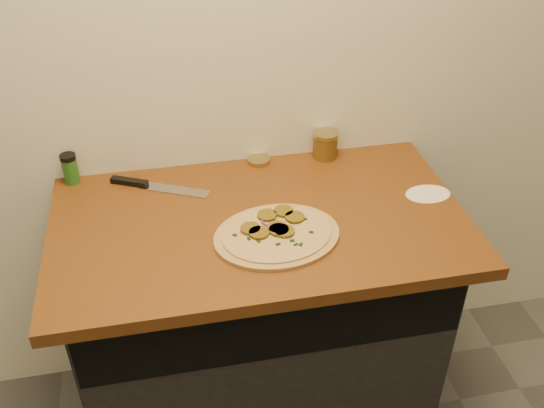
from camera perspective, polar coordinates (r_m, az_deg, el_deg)
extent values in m
cube|color=silver|center=(1.84, -3.35, 16.32)|extent=(4.00, 0.02, 2.70)
cube|color=black|center=(2.09, -1.22, -11.14)|extent=(1.10, 0.60, 0.86)
cube|color=brown|center=(1.77, -1.22, -1.75)|extent=(1.20, 0.70, 0.04)
cylinder|color=tan|center=(1.68, 0.46, -3.00)|extent=(0.39, 0.39, 0.01)
cylinder|color=#F5E8A1|center=(1.67, 0.46, -2.79)|extent=(0.34, 0.34, 0.00)
cylinder|color=brown|center=(1.73, -0.47, -1.06)|extent=(0.06, 0.06, 0.01)
cylinder|color=brown|center=(1.67, -1.23, -2.74)|extent=(0.06, 0.06, 0.01)
cylinder|color=brown|center=(1.75, 1.11, -0.67)|extent=(0.06, 0.06, 0.01)
cylinder|color=brown|center=(1.68, 0.65, -2.47)|extent=(0.06, 0.06, 0.01)
cylinder|color=brown|center=(1.68, -2.05, -2.33)|extent=(0.06, 0.06, 0.01)
cylinder|color=brown|center=(1.67, 1.19, -2.60)|extent=(0.06, 0.06, 0.01)
cylinder|color=brown|center=(1.73, 2.16, -1.25)|extent=(0.06, 0.06, 0.01)
cylinder|color=brown|center=(1.68, 0.49, -2.24)|extent=(0.06, 0.06, 0.01)
torus|color=#6E2963|center=(1.71, -0.27, -1.61)|extent=(0.05, 0.05, 0.01)
torus|color=#6E2963|center=(1.67, -0.88, -2.57)|extent=(0.05, 0.05, 0.01)
cube|color=black|center=(1.65, -2.21, -3.28)|extent=(0.01, 0.01, 0.00)
cube|color=black|center=(1.71, 1.86, -1.73)|extent=(0.01, 0.02, 0.00)
cube|color=black|center=(1.67, -3.52, -2.94)|extent=(0.01, 0.01, 0.00)
cube|color=black|center=(1.68, 1.33, -2.54)|extent=(0.02, 0.01, 0.00)
cube|color=black|center=(1.63, 2.75, -3.81)|extent=(0.01, 0.02, 0.00)
cube|color=black|center=(1.74, 1.80, -1.08)|extent=(0.02, 0.01, 0.00)
cube|color=black|center=(1.63, 0.58, -3.81)|extent=(0.01, 0.01, 0.00)
cube|color=black|center=(1.72, 3.11, -1.42)|extent=(0.01, 0.01, 0.00)
cube|color=black|center=(1.63, 2.28, -3.82)|extent=(0.01, 0.01, 0.00)
cube|color=black|center=(1.64, -1.29, -3.51)|extent=(0.01, 0.01, 0.00)
cube|color=black|center=(1.64, 1.91, -3.46)|extent=(0.01, 0.01, 0.00)
cube|color=black|center=(1.69, 1.57, -2.19)|extent=(0.01, 0.02, 0.00)
cube|color=black|center=(1.68, -2.28, -2.51)|extent=(0.01, 0.01, 0.00)
cube|color=black|center=(1.68, 3.71, -2.66)|extent=(0.02, 0.01, 0.00)
cube|color=#B7BAC1|center=(1.89, -9.17, 1.31)|extent=(0.22, 0.13, 0.01)
cube|color=black|center=(1.95, -13.28, 2.05)|extent=(0.12, 0.07, 0.02)
cylinder|color=tan|center=(2.01, -1.27, 4.14)|extent=(0.09, 0.09, 0.02)
cylinder|color=maroon|center=(2.03, 5.02, 5.44)|extent=(0.08, 0.08, 0.08)
cylinder|color=tan|center=(2.01, 5.08, 6.58)|extent=(0.08, 0.08, 0.01)
cylinder|color=#25601E|center=(1.99, -18.43, 3.00)|extent=(0.05, 0.05, 0.08)
cylinder|color=black|center=(1.97, -18.69, 4.21)|extent=(0.05, 0.05, 0.01)
cylinder|color=white|center=(1.91, 14.46, 0.92)|extent=(0.15, 0.15, 0.00)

